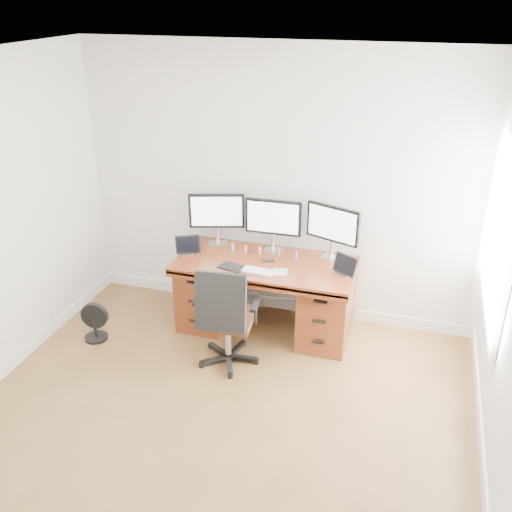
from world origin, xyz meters
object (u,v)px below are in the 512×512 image
(office_chair, at_px, (226,333))
(monitor_center, at_px, (273,219))
(floor_fan, at_px, (94,322))
(keyboard, at_px, (258,271))
(desk, at_px, (266,293))

(office_chair, distance_m, monitor_center, 1.20)
(office_chair, height_order, monitor_center, monitor_center)
(floor_fan, height_order, monitor_center, monitor_center)
(office_chair, xyz_separation_m, floor_fan, (-1.36, 0.01, -0.14))
(office_chair, xyz_separation_m, keyboard, (0.16, 0.43, 0.43))
(desk, distance_m, office_chair, 0.71)
(office_chair, distance_m, floor_fan, 1.36)
(desk, xyz_separation_m, monitor_center, (0.00, 0.24, 0.68))
(monitor_center, distance_m, keyboard, 0.59)
(desk, relative_size, keyboard, 5.70)
(monitor_center, xyz_separation_m, keyboard, (-0.00, -0.49, -0.33))
(office_chair, xyz_separation_m, monitor_center, (0.17, 0.92, 0.76))
(keyboard, bearing_deg, desk, 94.54)
(floor_fan, xyz_separation_m, monitor_center, (1.53, 0.91, 0.90))
(office_chair, relative_size, floor_fan, 2.60)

